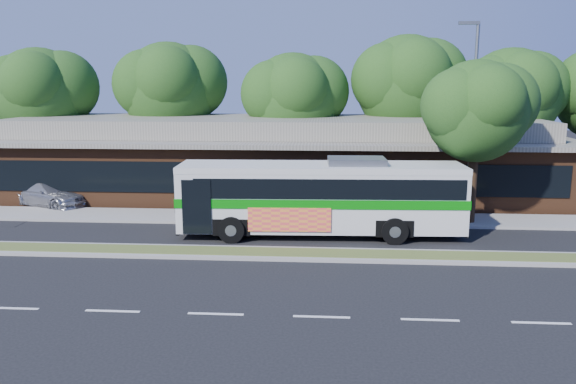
{
  "coord_description": "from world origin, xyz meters",
  "views": [
    {
      "loc": [
        3.06,
        -19.78,
        6.46
      ],
      "look_at": [
        1.52,
        2.96,
        2.0
      ],
      "focal_mm": 35.0,
      "sensor_mm": 36.0,
      "label": 1
    }
  ],
  "objects_px": {
    "sidewalk_tree": "(483,109)",
    "transit_bus": "(322,193)",
    "lamp_post": "(472,118)",
    "sedan": "(48,194)"
  },
  "relations": [
    {
      "from": "transit_bus",
      "to": "sedan",
      "type": "xyz_separation_m",
      "value": [
        -14.51,
        4.82,
        -1.19
      ]
    },
    {
      "from": "transit_bus",
      "to": "sedan",
      "type": "relative_size",
      "value": 2.58
    },
    {
      "from": "sedan",
      "to": "sidewalk_tree",
      "type": "height_order",
      "value": "sidewalk_tree"
    },
    {
      "from": "transit_bus",
      "to": "sidewalk_tree",
      "type": "bearing_deg",
      "value": 17.15
    },
    {
      "from": "sidewalk_tree",
      "to": "transit_bus",
      "type": "bearing_deg",
      "value": -160.84
    },
    {
      "from": "lamp_post",
      "to": "transit_bus",
      "type": "distance_m",
      "value": 7.69
    },
    {
      "from": "lamp_post",
      "to": "sidewalk_tree",
      "type": "height_order",
      "value": "lamp_post"
    },
    {
      "from": "transit_bus",
      "to": "sidewalk_tree",
      "type": "relative_size",
      "value": 1.61
    },
    {
      "from": "sidewalk_tree",
      "to": "lamp_post",
      "type": "bearing_deg",
      "value": -172.08
    },
    {
      "from": "transit_bus",
      "to": "sidewalk_tree",
      "type": "xyz_separation_m",
      "value": [
        7.15,
        2.48,
        3.43
      ]
    }
  ]
}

